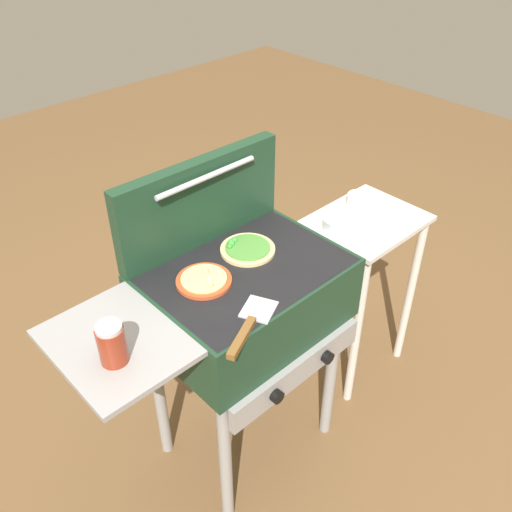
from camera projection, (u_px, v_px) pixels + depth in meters
name	position (u px, v px, depth m)	size (l,w,h in m)	color
ground_plane	(247.00, 438.00, 2.32)	(8.00, 8.00, 0.00)	brown
grill	(243.00, 304.00, 1.86)	(0.96, 0.53, 0.90)	#193823
grill_lid_open	(200.00, 202.00, 1.82)	(0.63, 0.09, 0.30)	#193823
pizza_cheese	(204.00, 280.00, 1.72)	(0.17, 0.17, 0.03)	#C64723
pizza_veggie	(247.00, 249.00, 1.85)	(0.18, 0.18, 0.03)	#E0C17F
sauce_jar	(112.00, 344.00, 1.43)	(0.07, 0.07, 0.12)	maroon
spatula	(249.00, 325.00, 1.56)	(0.26, 0.16, 0.02)	#B7BABF
prep_table	(361.00, 265.00, 2.35)	(0.44, 0.36, 0.80)	beige
topping_bowl_near	(359.00, 200.00, 2.28)	(0.10, 0.10, 0.04)	silver
topping_bowl_far	(336.00, 224.00, 2.14)	(0.10, 0.10, 0.04)	silver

